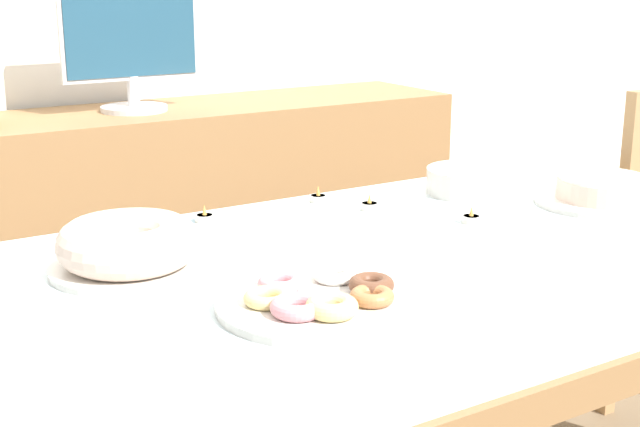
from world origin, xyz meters
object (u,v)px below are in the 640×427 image
at_px(tealight_near_cakes, 471,218).
at_px(tealight_centre, 205,217).
at_px(cake_golden_bundt, 128,247).
at_px(tealight_near_front, 369,205).
at_px(pastry_platter, 322,300).
at_px(plate_stack, 470,181).
at_px(computer_monitor, 131,48).
at_px(tealight_left_edge, 318,198).
at_px(cake_chocolate_round, 603,192).

distance_m(tealight_near_cakes, tealight_centre, 0.57).
bearing_deg(cake_golden_bundt, tealight_near_front, 10.71).
distance_m(pastry_platter, plate_stack, 0.83).
relative_size(computer_monitor, tealight_near_cakes, 10.60).
relative_size(plate_stack, tealight_near_front, 5.25).
relative_size(tealight_left_edge, tealight_near_front, 1.00).
height_order(tealight_near_cakes, tealight_left_edge, same).
relative_size(plate_stack, tealight_centre, 5.25).
bearing_deg(pastry_platter, cake_golden_bundt, 120.24).
xyz_separation_m(plate_stack, tealight_left_edge, (-0.35, 0.12, -0.02)).
xyz_separation_m(computer_monitor, cake_chocolate_round, (0.65, -1.24, -0.26)).
height_order(pastry_platter, tealight_left_edge, pastry_platter).
bearing_deg(plate_stack, tealight_near_front, 179.94).
height_order(plate_stack, tealight_left_edge, plate_stack).
distance_m(tealight_left_edge, tealight_near_front, 0.13).
distance_m(computer_monitor, tealight_near_front, 1.06).
bearing_deg(cake_golden_bundt, tealight_near_cakes, -6.90).
xyz_separation_m(cake_golden_bundt, tealight_centre, (0.25, 0.22, -0.03)).
relative_size(plate_stack, tealight_near_cakes, 5.25).
xyz_separation_m(pastry_platter, plate_stack, (0.70, 0.45, 0.02)).
xyz_separation_m(cake_chocolate_round, tealight_near_front, (-0.48, 0.24, -0.02)).
bearing_deg(tealight_left_edge, tealight_near_cakes, -60.26).
bearing_deg(tealight_left_edge, tealight_near_front, -62.96).
bearing_deg(cake_golden_bundt, pastry_platter, -59.76).
distance_m(cake_golden_bundt, tealight_near_front, 0.61).
relative_size(cake_golden_bundt, tealight_left_edge, 7.07).
height_order(plate_stack, tealight_near_cakes, plate_stack).
bearing_deg(tealight_left_edge, computer_monitor, 96.98).
height_order(tealight_left_edge, tealight_near_front, same).
relative_size(cake_chocolate_round, tealight_left_edge, 7.68).
distance_m(cake_chocolate_round, plate_stack, 0.30).
xyz_separation_m(computer_monitor, cake_golden_bundt, (-0.43, -1.12, -0.25)).
bearing_deg(cake_chocolate_round, cake_golden_bundt, 173.53).
bearing_deg(plate_stack, tealight_left_edge, 161.37).
bearing_deg(computer_monitor, pastry_platter, -99.25).
bearing_deg(computer_monitor, tealight_near_front, -80.44).
relative_size(computer_monitor, plate_stack, 2.02).
bearing_deg(tealight_centre, tealight_left_edge, 2.94).
bearing_deg(plate_stack, tealight_centre, 170.84).
distance_m(tealight_centre, tealight_near_front, 0.37).
bearing_deg(computer_monitor, tealight_left_edge, -83.02).
bearing_deg(tealight_near_front, cake_chocolate_round, -26.04).
bearing_deg(tealight_near_cakes, tealight_near_front, 121.27).
xyz_separation_m(pastry_platter, tealight_near_cakes, (0.53, 0.25, -0.00)).
bearing_deg(tealight_near_cakes, computer_monitor, 103.59).
bearing_deg(pastry_platter, computer_monitor, 80.75).
bearing_deg(pastry_platter, plate_stack, 32.68).
distance_m(plate_stack, tealight_near_front, 0.29).
distance_m(pastry_platter, tealight_near_front, 0.60).
relative_size(cake_chocolate_round, pastry_platter, 0.91).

